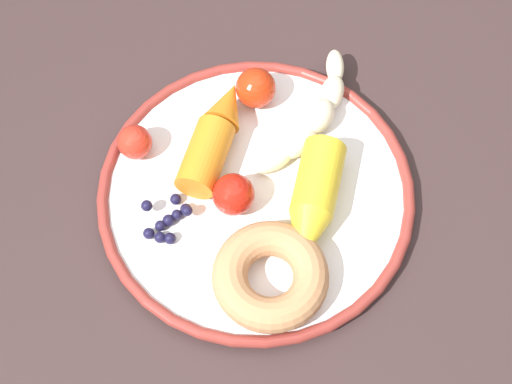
# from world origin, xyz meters

# --- Properties ---
(ground_plane) EXTENTS (6.00, 6.00, 0.00)m
(ground_plane) POSITION_xyz_m (0.00, 0.00, 0.00)
(ground_plane) COLOR gray
(dining_table) EXTENTS (0.96, 0.74, 0.75)m
(dining_table) POSITION_xyz_m (0.00, 0.00, 0.64)
(dining_table) COLOR #372626
(dining_table) RESTS_ON ground_plane
(plate) EXTENTS (0.32, 0.32, 0.02)m
(plate) POSITION_xyz_m (0.03, -0.03, 0.75)
(plate) COLOR white
(plate) RESTS_ON dining_table
(banana) EXTENTS (0.09, 0.17, 0.03)m
(banana) POSITION_xyz_m (-0.00, 0.07, 0.77)
(banana) COLOR beige
(banana) RESTS_ON plate
(carrot_orange) EXTENTS (0.11, 0.13, 0.04)m
(carrot_orange) POSITION_xyz_m (-0.04, -0.04, 0.78)
(carrot_orange) COLOR orange
(carrot_orange) RESTS_ON plate
(carrot_yellow) EXTENTS (0.12, 0.13, 0.04)m
(carrot_yellow) POSITION_xyz_m (0.08, -0.00, 0.78)
(carrot_yellow) COLOR yellow
(carrot_yellow) RESTS_ON plate
(donut) EXTENTS (0.14, 0.14, 0.03)m
(donut) POSITION_xyz_m (0.11, -0.08, 0.77)
(donut) COLOR tan
(donut) RESTS_ON plate
(blueberry_pile) EXTENTS (0.05, 0.06, 0.02)m
(blueberry_pile) POSITION_xyz_m (-0.00, -0.12, 0.76)
(blueberry_pile) COLOR #191638
(blueberry_pile) RESTS_ON plate
(tomato_near) EXTENTS (0.04, 0.04, 0.04)m
(tomato_near) POSITION_xyz_m (0.02, -0.06, 0.78)
(tomato_near) COLOR red
(tomato_near) RESTS_ON plate
(tomato_mid) EXTENTS (0.04, 0.04, 0.04)m
(tomato_mid) POSITION_xyz_m (-0.06, 0.03, 0.78)
(tomato_mid) COLOR red
(tomato_mid) RESTS_ON plate
(tomato_far) EXTENTS (0.04, 0.04, 0.04)m
(tomato_far) POSITION_xyz_m (-0.09, -0.10, 0.78)
(tomato_far) COLOR red
(tomato_far) RESTS_ON plate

